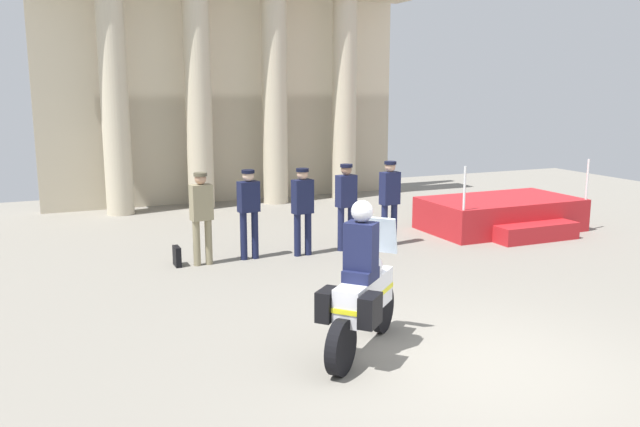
% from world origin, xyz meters
% --- Properties ---
extents(ground_plane, '(28.52, 28.52, 0.00)m').
position_xyz_m(ground_plane, '(0.00, 0.00, 0.00)').
color(ground_plane, gray).
extents(colonnade_backdrop, '(10.00, 1.53, 6.39)m').
position_xyz_m(colonnade_backdrop, '(0.50, 11.79, 3.41)').
color(colonnade_backdrop, '#B6AB91').
rests_on(colonnade_backdrop, ground_plane).
extents(reviewing_stand, '(3.42, 2.42, 1.62)m').
position_xyz_m(reviewing_stand, '(5.01, 5.87, 0.35)').
color(reviewing_stand, '#B21E23').
rests_on(reviewing_stand, ground_plane).
extents(officer_in_row_0, '(0.41, 0.27, 1.69)m').
position_xyz_m(officer_in_row_0, '(-1.87, 5.64, 1.00)').
color(officer_in_row_0, '#847A5B').
rests_on(officer_in_row_0, ground_plane).
extents(officer_in_row_1, '(0.41, 0.27, 1.68)m').
position_xyz_m(officer_in_row_1, '(-0.97, 5.70, 1.00)').
color(officer_in_row_1, '#141938').
rests_on(officer_in_row_1, ground_plane).
extents(officer_in_row_2, '(0.41, 0.27, 1.68)m').
position_xyz_m(officer_in_row_2, '(0.05, 5.56, 0.99)').
color(officer_in_row_2, '#141938').
rests_on(officer_in_row_2, ground_plane).
extents(officer_in_row_3, '(0.41, 0.27, 1.71)m').
position_xyz_m(officer_in_row_3, '(0.99, 5.60, 1.01)').
color(officer_in_row_3, '#191E42').
rests_on(officer_in_row_3, ground_plane).
extents(officer_in_row_4, '(0.41, 0.27, 1.72)m').
position_xyz_m(officer_in_row_4, '(1.95, 5.59, 1.02)').
color(officer_in_row_4, '#191E42').
rests_on(officer_in_row_4, ground_plane).
extents(motorcycle_with_rider, '(1.63, 1.50, 1.90)m').
position_xyz_m(motorcycle_with_rider, '(-1.07, 0.87, 0.79)').
color(motorcycle_with_rider, black).
rests_on(motorcycle_with_rider, ground_plane).
extents(briefcase_on_ground, '(0.10, 0.32, 0.36)m').
position_xyz_m(briefcase_on_ground, '(-2.32, 5.75, 0.18)').
color(briefcase_on_ground, black).
rests_on(briefcase_on_ground, ground_plane).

